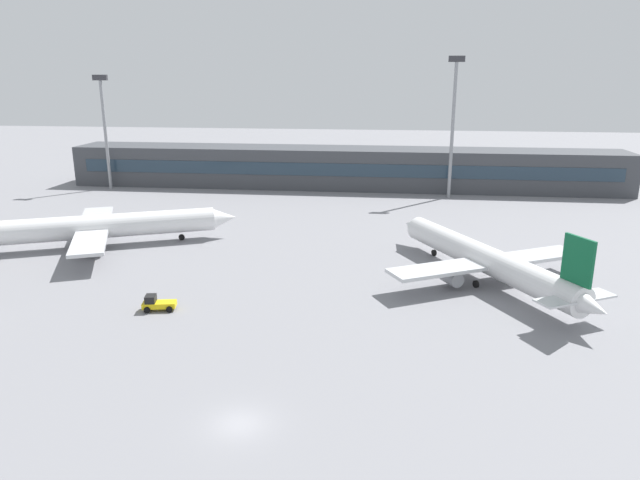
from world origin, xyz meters
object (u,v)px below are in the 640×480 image
Objects in this scene: baggage_tug_yellow at (157,303)px; floodlight_tower_west at (453,119)px; airplane_near at (483,258)px; airplane_mid at (101,227)px; floodlight_tower_east at (105,124)px.

floodlight_tower_west reaches higher than baggage_tug_yellow.
floodlight_tower_west reaches higher than airplane_near.
baggage_tug_yellow is at bearing -52.13° from airplane_mid.
floodlight_tower_east is at bearing 144.89° from airplane_near.
floodlight_tower_west is (0.53, 51.83, 13.50)m from airplane_near.
airplane_near is at bearing 21.23° from baggage_tug_yellow.
floodlight_tower_west is 75.90m from floodlight_tower_east.
airplane_mid is 29.05m from baggage_tug_yellow.
airplane_mid is 1.35× the size of floodlight_tower_west.
airplane_near is at bearing -35.11° from floodlight_tower_east.
floodlight_tower_west is 1.15× the size of floodlight_tower_east.
airplane_near reaches higher than baggage_tug_yellow.
floodlight_tower_west reaches higher than airplane_mid.
airplane_mid is 50.30m from floodlight_tower_east.
floodlight_tower_west reaches higher than floodlight_tower_east.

